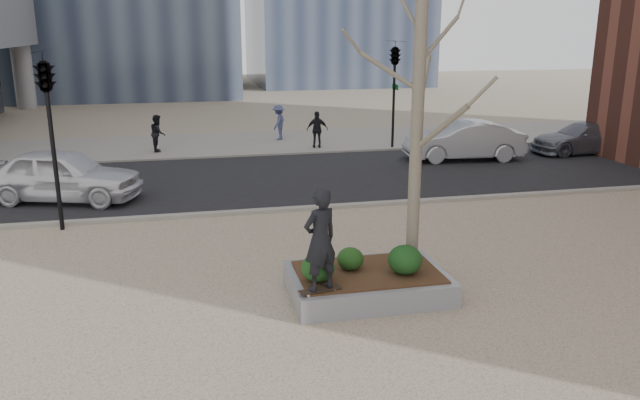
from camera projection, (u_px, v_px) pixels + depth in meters
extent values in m
plane|color=tan|center=(317.00, 299.00, 11.92)|extent=(120.00, 120.00, 0.00)
cube|color=black|center=(255.00, 179.00, 21.33)|extent=(60.00, 8.00, 0.02)
cube|color=gray|center=(237.00, 143.00, 27.92)|extent=(60.00, 6.00, 0.02)
cube|color=gray|center=(367.00, 284.00, 12.07)|extent=(3.00, 2.00, 0.45)
cube|color=#382314|center=(368.00, 272.00, 12.01)|extent=(2.70, 1.70, 0.04)
ellipsoid|color=#133E17|center=(318.00, 268.00, 11.46)|extent=(0.62, 0.62, 0.53)
ellipsoid|color=#173611|center=(350.00, 259.00, 12.03)|extent=(0.51, 0.51, 0.44)
ellipsoid|color=#133E18|center=(405.00, 260.00, 11.81)|extent=(0.66, 0.66, 0.56)
imported|color=black|center=(320.00, 240.00, 10.84)|extent=(0.80, 0.69, 1.86)
imported|color=white|center=(62.00, 175.00, 18.46)|extent=(4.92, 3.14, 1.56)
imported|color=#ABAEB4|center=(464.00, 141.00, 24.24)|extent=(4.70, 2.06, 1.50)
imported|color=slate|center=(583.00, 138.00, 25.60)|extent=(4.35, 1.79, 1.26)
imported|color=black|center=(158.00, 133.00, 25.88)|extent=(0.60, 0.76, 1.53)
imported|color=#424A76|center=(279.00, 122.00, 28.61)|extent=(1.00, 1.19, 1.60)
imported|color=black|center=(317.00, 130.00, 26.66)|extent=(0.95, 0.48, 1.56)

